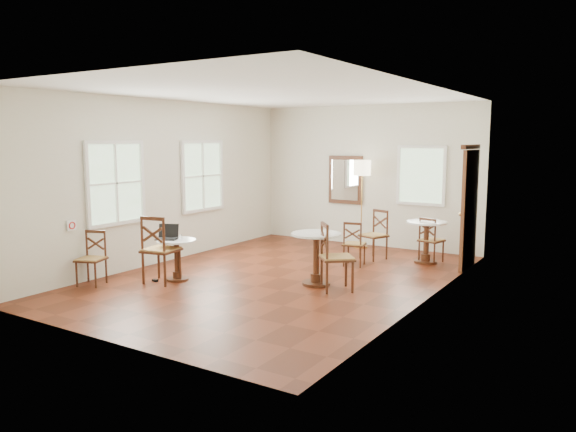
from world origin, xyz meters
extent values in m
plane|color=#5A210F|center=(0.00, 0.00, 0.00)|extent=(7.00, 7.00, 0.00)
cube|color=silver|center=(0.00, 3.50, 1.50)|extent=(5.00, 0.02, 3.00)
cube|color=silver|center=(0.00, -3.50, 1.50)|extent=(5.00, 0.02, 3.00)
cube|color=silver|center=(-2.50, 0.00, 1.50)|extent=(0.02, 7.00, 3.00)
cube|color=silver|center=(2.50, 0.00, 1.50)|extent=(0.02, 7.00, 3.00)
cube|color=white|center=(0.00, 0.00, 3.00)|extent=(5.00, 7.00, 0.02)
cube|color=brown|center=(2.46, 2.40, 1.05)|extent=(0.06, 0.90, 2.10)
cube|color=#452211|center=(2.44, 2.40, 2.15)|extent=(0.08, 1.02, 0.08)
sphere|color=#BF8C3F|center=(2.40, 2.08, 1.00)|extent=(0.07, 0.07, 0.07)
cube|color=#4C2614|center=(-0.50, 3.46, 1.40)|extent=(0.80, 0.05, 1.05)
cube|color=white|center=(-0.50, 3.43, 1.40)|extent=(0.64, 0.02, 0.88)
cube|color=white|center=(-2.47, -2.10, 0.95)|extent=(0.02, 0.16, 0.16)
torus|color=red|center=(-2.46, -2.10, 0.95)|extent=(0.02, 0.12, 0.12)
cube|color=white|center=(-2.47, -1.20, 1.55)|extent=(0.06, 1.22, 1.42)
cube|color=white|center=(-2.47, 1.00, 1.55)|extent=(0.06, 1.22, 1.42)
cube|color=white|center=(1.20, 3.47, 1.55)|extent=(1.02, 0.06, 1.22)
cylinder|color=#452211|center=(-1.31, -1.01, 0.02)|extent=(0.36, 0.36, 0.04)
cylinder|color=#452211|center=(-1.31, -1.01, 0.09)|extent=(0.14, 0.14, 0.11)
cylinder|color=#4C2614|center=(-1.31, -1.01, 0.36)|extent=(0.08, 0.08, 0.54)
cylinder|color=#452211|center=(-1.31, -1.01, 0.61)|extent=(0.13, 0.13, 0.05)
cylinder|color=white|center=(-1.31, -1.01, 0.65)|extent=(0.63, 0.63, 0.03)
cylinder|color=#452211|center=(0.75, -0.05, 0.02)|extent=(0.45, 0.45, 0.04)
cylinder|color=#452211|center=(0.75, -0.05, 0.11)|extent=(0.18, 0.18, 0.13)
cylinder|color=#4C2614|center=(0.75, -0.05, 0.45)|extent=(0.10, 0.10, 0.67)
cylinder|color=#452211|center=(0.75, -0.05, 0.76)|extent=(0.16, 0.16, 0.07)
cylinder|color=white|center=(0.75, -0.05, 0.81)|extent=(0.78, 0.78, 0.03)
cylinder|color=#452211|center=(1.70, 2.41, 0.02)|extent=(0.42, 0.42, 0.04)
cylinder|color=#452211|center=(1.70, 2.41, 0.11)|extent=(0.17, 0.17, 0.13)
cylinder|color=#4C2614|center=(1.70, 2.41, 0.42)|extent=(0.09, 0.09, 0.63)
cylinder|color=#452211|center=(1.70, 2.41, 0.72)|extent=(0.15, 0.15, 0.06)
cylinder|color=white|center=(1.70, 2.41, 0.76)|extent=(0.74, 0.74, 0.03)
cylinder|color=#452211|center=(-1.25, -1.01, 0.26)|extent=(0.04, 0.04, 0.51)
cylinder|color=#452211|center=(-1.18, -1.42, 0.26)|extent=(0.04, 0.04, 0.51)
cylinder|color=#452211|center=(-1.65, -1.08, 0.26)|extent=(0.04, 0.04, 0.51)
cylinder|color=#452211|center=(-1.59, -1.49, 0.26)|extent=(0.04, 0.04, 0.51)
cube|color=#452211|center=(-1.42, -1.25, 0.52)|extent=(0.58, 0.58, 0.03)
cube|color=#9F7740|center=(-1.42, -1.25, 0.54)|extent=(0.55, 0.55, 0.05)
cylinder|color=#452211|center=(-1.18, -1.42, 0.80)|extent=(0.04, 0.04, 0.57)
cylinder|color=#452211|center=(-1.59, -1.49, 0.80)|extent=(0.04, 0.04, 0.57)
cube|color=#452211|center=(-1.38, -1.45, 1.06)|extent=(0.43, 0.11, 0.06)
cube|color=#4C2614|center=(-1.38, -1.45, 0.81)|extent=(0.37, 0.09, 0.25)
cube|color=#4C2614|center=(-1.38, -1.45, 0.81)|extent=(0.37, 0.09, 0.25)
cylinder|color=#452211|center=(-2.33, -2.16, 0.20)|extent=(0.03, 0.03, 0.40)
cylinder|color=#452211|center=(-2.44, -1.86, 0.20)|extent=(0.03, 0.03, 0.40)
cylinder|color=#452211|center=(-2.03, -2.05, 0.20)|extent=(0.03, 0.03, 0.40)
cylinder|color=#452211|center=(-2.14, -1.75, 0.20)|extent=(0.03, 0.03, 0.40)
cube|color=#452211|center=(-2.23, -1.96, 0.40)|extent=(0.50, 0.50, 0.03)
cube|color=#9F7740|center=(-2.23, -1.96, 0.42)|extent=(0.48, 0.48, 0.04)
cylinder|color=#452211|center=(-2.44, -1.86, 0.62)|extent=(0.03, 0.03, 0.44)
cylinder|color=#452211|center=(-2.14, -1.75, 0.62)|extent=(0.03, 0.03, 0.44)
cube|color=#452211|center=(-2.29, -1.81, 0.83)|extent=(0.33, 0.15, 0.04)
cube|color=#4C2614|center=(-2.29, -1.81, 0.63)|extent=(0.28, 0.12, 0.20)
cube|color=#4C2614|center=(-2.29, -1.81, 0.63)|extent=(0.28, 0.12, 0.20)
cylinder|color=#452211|center=(0.79, 1.68, 0.19)|extent=(0.03, 0.03, 0.38)
cylinder|color=#452211|center=(0.85, 1.38, 0.19)|extent=(0.03, 0.03, 0.38)
cylinder|color=#452211|center=(0.49, 1.62, 0.19)|extent=(0.03, 0.03, 0.38)
cylinder|color=#452211|center=(0.55, 1.32, 0.19)|extent=(0.03, 0.03, 0.38)
cube|color=#452211|center=(0.67, 1.50, 0.39)|extent=(0.44, 0.44, 0.03)
cube|color=#9F7740|center=(0.67, 1.50, 0.40)|extent=(0.42, 0.42, 0.03)
cylinder|color=#452211|center=(0.85, 1.38, 0.60)|extent=(0.03, 0.03, 0.43)
cylinder|color=#452211|center=(0.55, 1.32, 0.60)|extent=(0.03, 0.03, 0.43)
cube|color=#452211|center=(0.70, 1.35, 0.79)|extent=(0.32, 0.09, 0.04)
cube|color=#4C2614|center=(0.70, 1.35, 0.61)|extent=(0.28, 0.07, 0.19)
cube|color=#4C2614|center=(0.70, 1.35, 0.61)|extent=(0.28, 0.07, 0.19)
cylinder|color=#452211|center=(1.45, -0.19, 0.24)|extent=(0.04, 0.04, 0.49)
cylinder|color=#452211|center=(1.15, -0.45, 0.24)|extent=(0.04, 0.04, 0.49)
cylinder|color=#452211|center=(1.19, 0.10, 0.24)|extent=(0.04, 0.04, 0.49)
cylinder|color=#452211|center=(0.90, -0.15, 0.24)|extent=(0.04, 0.04, 0.49)
cube|color=#452211|center=(1.17, -0.17, 0.49)|extent=(0.67, 0.67, 0.03)
cube|color=#9F7740|center=(1.17, -0.17, 0.51)|extent=(0.64, 0.64, 0.04)
cylinder|color=#452211|center=(1.15, -0.45, 0.76)|extent=(0.04, 0.04, 0.54)
cylinder|color=#452211|center=(0.90, -0.15, 0.76)|extent=(0.04, 0.04, 0.54)
cube|color=#452211|center=(1.02, -0.30, 1.01)|extent=(0.30, 0.34, 0.05)
cube|color=#4C2614|center=(1.02, -0.30, 0.77)|extent=(0.25, 0.28, 0.24)
cube|color=#4C2614|center=(1.02, -0.30, 0.77)|extent=(0.25, 0.28, 0.24)
cylinder|color=#452211|center=(1.95, 2.66, 0.20)|extent=(0.03, 0.03, 0.40)
cylinder|color=#452211|center=(1.88, 2.35, 0.20)|extent=(0.03, 0.03, 0.40)
cylinder|color=#452211|center=(1.64, 2.73, 0.20)|extent=(0.03, 0.03, 0.40)
cylinder|color=#452211|center=(1.57, 2.42, 0.20)|extent=(0.03, 0.03, 0.40)
cube|color=#452211|center=(1.76, 2.54, 0.40)|extent=(0.46, 0.46, 0.03)
cube|color=#9F7740|center=(1.76, 2.54, 0.42)|extent=(0.44, 0.44, 0.04)
cylinder|color=#452211|center=(1.88, 2.35, 0.62)|extent=(0.03, 0.03, 0.44)
cylinder|color=#452211|center=(1.57, 2.42, 0.62)|extent=(0.03, 0.03, 0.44)
cube|color=#452211|center=(1.72, 2.38, 0.82)|extent=(0.34, 0.10, 0.04)
cube|color=#4C2614|center=(1.72, 2.38, 0.63)|extent=(0.28, 0.08, 0.20)
cube|color=#4C2614|center=(1.72, 2.38, 0.63)|extent=(0.28, 0.08, 0.20)
cylinder|color=#452211|center=(0.51, 2.10, 0.22)|extent=(0.04, 0.04, 0.44)
cylinder|color=#452211|center=(0.63, 2.43, 0.22)|extent=(0.04, 0.04, 0.44)
cylinder|color=#452211|center=(0.84, 1.97, 0.22)|extent=(0.04, 0.04, 0.44)
cylinder|color=#452211|center=(0.97, 2.31, 0.22)|extent=(0.04, 0.04, 0.44)
cube|color=#452211|center=(0.74, 2.20, 0.45)|extent=(0.56, 0.56, 0.03)
cube|color=#9F7740|center=(0.74, 2.20, 0.46)|extent=(0.53, 0.53, 0.04)
cylinder|color=#452211|center=(0.63, 2.43, 0.69)|extent=(0.04, 0.04, 0.49)
cylinder|color=#452211|center=(0.97, 2.31, 0.69)|extent=(0.04, 0.04, 0.49)
cube|color=#452211|center=(0.80, 2.37, 0.92)|extent=(0.36, 0.16, 0.05)
cube|color=#4C2614|center=(0.80, 2.37, 0.70)|extent=(0.31, 0.13, 0.22)
cube|color=#4C2614|center=(0.80, 2.37, 0.70)|extent=(0.31, 0.13, 0.22)
cylinder|color=#BF8C3F|center=(0.04, 3.15, 0.02)|extent=(0.30, 0.30, 0.03)
cylinder|color=#BF8C3F|center=(0.04, 3.15, 0.85)|extent=(0.03, 0.03, 1.69)
cylinder|color=beige|center=(0.04, 3.15, 1.69)|extent=(0.36, 0.36, 0.32)
cube|color=black|center=(-1.46, -1.07, 0.68)|extent=(0.40, 0.36, 0.02)
cube|color=black|center=(-1.46, -1.07, 0.69)|extent=(0.30, 0.25, 0.00)
cube|color=black|center=(-1.52, -0.97, 0.79)|extent=(0.32, 0.21, 0.22)
cube|color=silver|center=(-1.52, -0.97, 0.79)|extent=(0.28, 0.18, 0.18)
ellipsoid|color=black|center=(-1.34, -1.00, 0.69)|extent=(0.11, 0.08, 0.04)
cylinder|color=black|center=(-1.46, -0.89, 0.71)|extent=(0.07, 0.07, 0.09)
torus|color=black|center=(-1.42, -0.89, 0.71)|extent=(0.06, 0.01, 0.06)
cylinder|color=white|center=(-1.23, -1.00, 0.72)|extent=(0.06, 0.06, 0.10)
cube|color=black|center=(-1.55, -1.27, 0.02)|extent=(0.09, 0.06, 0.04)
camera|label=1|loc=(4.94, -7.53, 2.27)|focal=34.68mm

